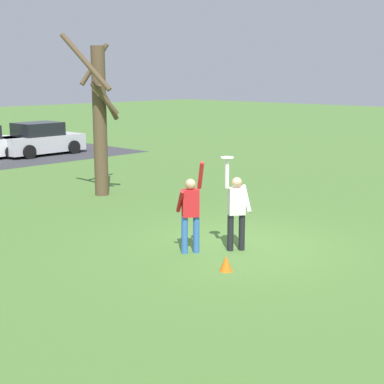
# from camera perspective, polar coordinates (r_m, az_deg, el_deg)

# --- Properties ---
(ground_plane) EXTENTS (120.00, 120.00, 0.00)m
(ground_plane) POSITION_cam_1_polar(r_m,az_deg,el_deg) (13.29, 4.43, -5.33)
(ground_plane) COLOR #4C7533
(person_catcher) EXTENTS (0.57, 0.54, 2.08)m
(person_catcher) POSITION_cam_1_polar(r_m,az_deg,el_deg) (12.71, 4.42, -1.52)
(person_catcher) COLOR black
(person_catcher) RESTS_ON ground_plane
(person_defender) EXTENTS (0.65, 0.64, 2.05)m
(person_defender) POSITION_cam_1_polar(r_m,az_deg,el_deg) (12.49, -0.16, -1.72)
(person_defender) COLOR #3366B7
(person_defender) RESTS_ON ground_plane
(frisbee_disc) EXTENTS (0.28, 0.28, 0.02)m
(frisbee_disc) POSITION_cam_1_polar(r_m,az_deg,el_deg) (12.45, 3.49, 3.42)
(frisbee_disc) COLOR white
(frisbee_disc) RESTS_ON person_catcher
(parked_car_silver) EXTENTS (4.14, 2.11, 1.59)m
(parked_car_silver) POSITION_cam_1_polar(r_m,az_deg,el_deg) (29.44, -14.75, 5.00)
(parked_car_silver) COLOR #BCBCC1
(parked_car_silver) RESTS_ON ground_plane
(bare_tree_tall) EXTENTS (1.77, 1.76, 5.10)m
(bare_tree_tall) POSITION_cam_1_polar(r_m,az_deg,el_deg) (18.70, -9.14, 7.42)
(bare_tree_tall) COLOR brown
(bare_tree_tall) RESTS_ON ground_plane
(field_cone_orange) EXTENTS (0.26, 0.26, 0.32)m
(field_cone_orange) POSITION_cam_1_polar(r_m,az_deg,el_deg) (11.57, 3.39, -7.05)
(field_cone_orange) COLOR orange
(field_cone_orange) RESTS_ON ground_plane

